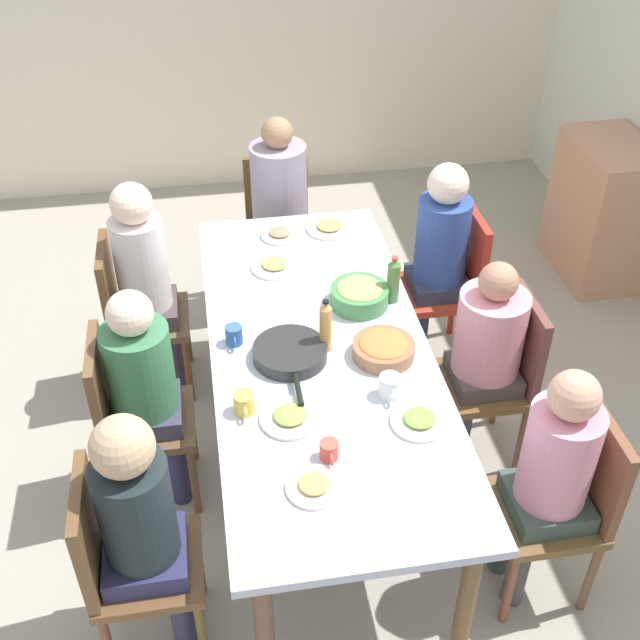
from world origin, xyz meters
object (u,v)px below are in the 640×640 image
(chair_3, at_px, (124,558))
(serving_pan, at_px, (290,353))
(bottle_0, at_px, (326,327))
(cup_1, at_px, (390,386))
(chair_1, at_px, (133,310))
(cup_2, at_px, (244,403))
(cup_3, at_px, (234,335))
(chair_4, at_px, (279,222))
(plate_1, at_px, (419,420))
(person_4, at_px, (280,197))
(plate_4, at_px, (290,417))
(cup_0, at_px, (329,451))
(plate_3, at_px, (275,266))
(plate_2, at_px, (314,486))
(chair_6, at_px, (452,280))
(person_1, at_px, (145,274))
(person_3, at_px, (142,519))
(chair_5, at_px, (566,498))
(person_0, at_px, (485,346))
(plate_0, at_px, (329,227))
(bowl_1, at_px, (384,348))
(side_cabinet, at_px, (601,210))
(plate_5, at_px, (280,234))
(person_5, at_px, (552,470))
(person_6, at_px, (439,249))
(dining_table, at_px, (320,360))
(chair_2, at_px, (129,413))
(bowl_0, at_px, (359,295))
(person_2, at_px, (145,381))
(bottle_1, at_px, (393,280))

(chair_3, distance_m, serving_pan, 1.05)
(bottle_0, bearing_deg, cup_1, 31.93)
(chair_1, relative_size, cup_2, 7.54)
(cup_3, bearing_deg, bottle_0, 74.72)
(chair_4, relative_size, bottle_0, 3.46)
(plate_1, distance_m, serving_pan, 0.64)
(cup_2, bearing_deg, person_4, 168.62)
(plate_4, height_order, cup_0, cup_0)
(plate_3, bearing_deg, plate_2, -1.23)
(chair_6, bearing_deg, person_1, -90.00)
(person_3, xyz_separation_m, chair_5, (-0.00, 1.61, -0.20))
(person_0, distance_m, plate_1, 0.70)
(plate_0, relative_size, plate_4, 1.02)
(bowl_1, height_order, side_cabinet, side_cabinet)
(chair_6, distance_m, side_cabinet, 1.39)
(chair_1, distance_m, plate_5, 0.86)
(plate_0, bearing_deg, bowl_1, 2.55)
(person_0, xyz_separation_m, person_5, (0.76, -0.00, 0.01))
(person_6, height_order, plate_5, person_6)
(chair_5, relative_size, cup_1, 7.26)
(side_cabinet, bearing_deg, dining_table, -54.84)
(person_6, height_order, cup_2, person_6)
(chair_2, relative_size, cup_3, 8.15)
(chair_5, bearing_deg, cup_1, -123.80)
(person_1, height_order, chair_6, person_1)
(person_1, distance_m, cup_1, 1.49)
(chair_4, xyz_separation_m, plate_5, (0.58, -0.06, 0.27))
(plate_1, xyz_separation_m, bowl_1, (-0.42, -0.05, 0.03))
(cup_2, height_order, bottle_0, bottle_0)
(bottle_0, bearing_deg, cup_3, -105.28)
(plate_4, distance_m, bowl_0, 0.82)
(chair_6, xyz_separation_m, plate_1, (1.28, -0.55, 0.27))
(chair_2, height_order, plate_0, chair_2)
(person_5, relative_size, cup_3, 10.52)
(plate_1, height_order, cup_0, cup_0)
(plate_1, bearing_deg, plate_4, -101.54)
(plate_0, relative_size, plate_1, 1.08)
(cup_3, bearing_deg, chair_2, -79.62)
(plate_3, xyz_separation_m, plate_4, (1.07, -0.07, 0.00))
(plate_3, distance_m, bottle_0, 0.69)
(person_6, bearing_deg, person_1, -90.00)
(dining_table, height_order, person_2, person_2)
(chair_6, bearing_deg, person_3, -46.56)
(person_5, bearing_deg, cup_2, -110.62)
(person_1, distance_m, plate_0, 0.99)
(person_2, relative_size, bottle_1, 4.78)
(chair_3, xyz_separation_m, person_5, (0.00, 1.61, 0.18))
(person_4, height_order, plate_3, person_4)
(chair_1, xyz_separation_m, plate_3, (0.11, 0.73, 0.27))
(plate_4, relative_size, bottle_0, 0.92)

